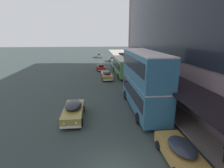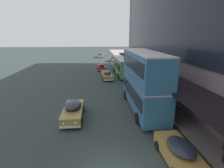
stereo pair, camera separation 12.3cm
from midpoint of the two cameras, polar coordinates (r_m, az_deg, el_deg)
transit_bus_kerbside_front at (r=34.70m, az=3.62°, el=6.07°), size 2.95×10.03×3.42m
transit_bus_kerbside_rear at (r=18.26m, az=10.35°, el=1.55°), size 2.81×10.08×6.13m
sedan_trailing_near at (r=12.26m, az=21.28°, el=-19.92°), size 1.93×4.40×1.48m
sedan_trailing_mid at (r=39.97m, az=-3.42°, el=5.55°), size 1.92×4.35×1.50m
sedan_oncoming_front at (r=17.14m, az=-12.38°, el=-8.46°), size 1.94×4.85×1.57m
sedan_second_near at (r=53.95m, az=0.52°, el=8.20°), size 1.97×4.27×1.55m
sedan_lead_mid at (r=31.68m, az=-1.55°, el=3.00°), size 2.02×5.03×1.56m
sedan_far_back at (r=64.04m, az=-3.82°, el=9.32°), size 1.98×4.88×1.56m
vw_van at (r=43.15m, az=1.54°, el=6.79°), size 2.02×4.60×1.96m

